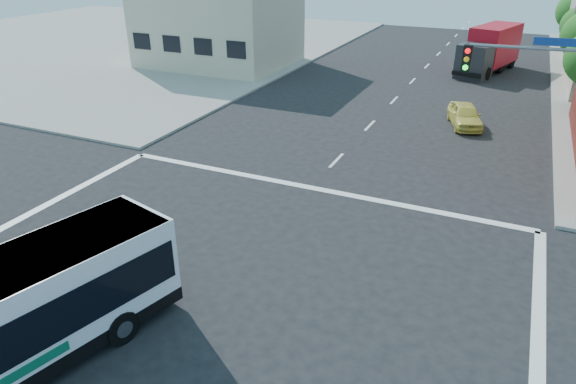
% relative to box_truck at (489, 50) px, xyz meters
% --- Properties ---
extents(ground, '(120.00, 120.00, 0.00)m').
position_rel_box_truck_xyz_m(ground, '(-4.99, -36.68, -1.80)').
color(ground, black).
rests_on(ground, ground).
extents(sidewalk_nw, '(50.00, 50.00, 0.15)m').
position_rel_box_truck_xyz_m(sidewalk_nw, '(-39.99, -1.68, -1.72)').
color(sidewalk_nw, '#99968E').
rests_on(sidewalk_nw, ground).
extents(building_west, '(12.06, 10.06, 8.00)m').
position_rel_box_truck_xyz_m(building_west, '(-22.01, -6.70, 2.21)').
color(building_west, beige).
rests_on(building_west, ground).
extents(signal_mast_ne, '(7.91, 1.13, 8.07)m').
position_rel_box_truck_xyz_m(signal_mast_ne, '(4.09, -26.06, 3.18)').
color(signal_mast_ne, gray).
rests_on(signal_mast_ne, ground).
extents(box_truck, '(4.57, 8.57, 3.71)m').
position_rel_box_truck_xyz_m(box_truck, '(0.00, 0.00, 0.00)').
color(box_truck, '#28282D').
rests_on(box_truck, ground).
extents(parked_car, '(2.74, 4.23, 1.34)m').
position_rel_box_truck_xyz_m(parked_car, '(0.15, -15.39, -1.13)').
color(parked_car, '#DFD157').
rests_on(parked_car, ground).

